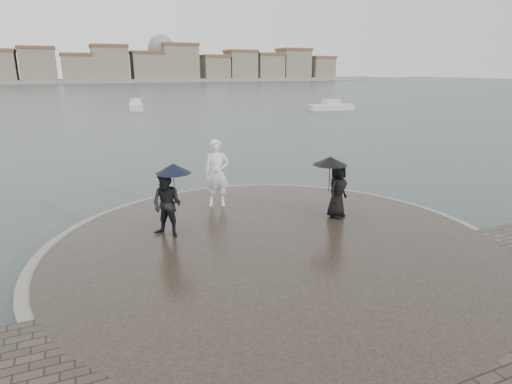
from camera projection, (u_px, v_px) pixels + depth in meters
name	position (u px, v px, depth m)	size (l,w,h in m)	color
ground	(351.00, 322.00, 8.60)	(400.00, 400.00, 0.00)	#2B3835
kerb_ring	(275.00, 250.00, 11.63)	(12.50, 12.50, 0.32)	gray
quay_tip	(275.00, 249.00, 11.63)	(11.90, 11.90, 0.36)	#2D261E
statue	(217.00, 173.00, 14.43)	(0.83, 0.55, 2.29)	white
visitor_left	(168.00, 197.00, 11.83)	(1.32, 1.16, 2.04)	black
visitor_right	(335.00, 182.00, 13.31)	(1.31, 1.10, 1.95)	black
far_skyline	(57.00, 66.00, 146.11)	(260.00, 20.00, 37.00)	gray
boats	(162.00, 113.00, 44.91)	(44.36, 23.55, 1.50)	beige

